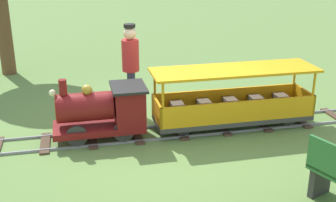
# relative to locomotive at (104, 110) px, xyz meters

# --- Properties ---
(ground_plane) EXTENTS (60.00, 60.00, 0.00)m
(ground_plane) POSITION_rel_locomotive_xyz_m (0.00, -0.94, -0.48)
(ground_plane) COLOR #608442
(track) EXTENTS (0.74, 6.40, 0.04)m
(track) POSITION_rel_locomotive_xyz_m (0.00, -1.21, -0.47)
(track) COLOR gray
(track) RESTS_ON ground_plane
(locomotive) EXTENTS (0.70, 1.45, 0.97)m
(locomotive) POSITION_rel_locomotive_xyz_m (0.00, 0.00, 0.00)
(locomotive) COLOR maroon
(locomotive) RESTS_ON ground_plane
(passenger_car) EXTENTS (0.80, 2.70, 0.97)m
(passenger_car) POSITION_rel_locomotive_xyz_m (0.00, -2.11, -0.06)
(passenger_car) COLOR #3F3F3F
(passenger_car) RESTS_ON ground_plane
(conductor_person) EXTENTS (0.30, 0.30, 1.62)m
(conductor_person) POSITION_rel_locomotive_xyz_m (0.99, -0.56, 0.47)
(conductor_person) COLOR #282D47
(conductor_person) RESTS_ON ground_plane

